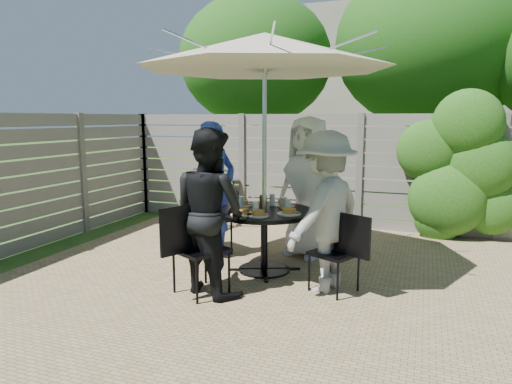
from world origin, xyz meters
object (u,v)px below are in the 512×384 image
(plate_left, at_px, (242,204))
(plate_extra, at_px, (258,214))
(patio_table, at_px, (264,229))
(bicycle, at_px, (227,195))
(glass_front, at_px, (256,208))
(plate_right, at_px, (289,212))
(syrup_jug, at_px, (263,202))
(chair_right, at_px, (335,269))
(person_left, at_px, (215,191))
(chair_left, at_px, (209,233))
(umbrella, at_px, (265,51))
(coffee_cup, at_px, (283,203))
(glass_right, at_px, (288,205))
(person_back, at_px, (308,188))
(plate_front, at_px, (242,212))
(chair_back, at_px, (313,234))
(person_front, at_px, (209,212))
(glass_left, at_px, (242,202))
(glass_back, at_px, (272,200))
(chair_front, at_px, (200,268))
(plate_back, at_px, (284,203))
(person_right, at_px, (325,212))

(plate_left, bearing_deg, plate_extra, -51.38)
(patio_table, distance_m, bicycle, 2.50)
(patio_table, bearing_deg, glass_front, -90.33)
(plate_right, bearing_deg, glass_front, -156.83)
(syrup_jug, bearing_deg, patio_table, -62.14)
(chair_right, bearing_deg, person_left, 3.26)
(chair_left, distance_m, chair_right, 1.93)
(patio_table, relative_size, plate_right, 5.63)
(plate_left, height_order, bicycle, bicycle)
(umbrella, bearing_deg, bicycle, 123.61)
(plate_extra, height_order, coffee_cup, coffee_cup)
(plate_extra, bearing_deg, glass_right, 56.55)
(person_back, distance_m, plate_front, 1.20)
(chair_back, relative_size, chair_left, 0.92)
(plate_left, relative_size, coffee_cup, 2.17)
(patio_table, bearing_deg, umbrella, -135.00)
(person_front, relative_size, glass_right, 12.01)
(chair_right, distance_m, plate_left, 1.42)
(chair_back, bearing_deg, bicycle, -107.33)
(patio_table, relative_size, bicycle, 0.77)
(syrup_jug, height_order, bicycle, bicycle)
(person_front, bearing_deg, chair_left, -40.70)
(umbrella, relative_size, plate_left, 13.86)
(chair_back, relative_size, glass_front, 6.41)
(chair_right, relative_size, glass_front, 6.07)
(person_left, relative_size, glass_left, 12.38)
(chair_back, bearing_deg, chair_left, -50.50)
(bicycle, bearing_deg, person_back, -33.77)
(chair_left, distance_m, glass_front, 1.22)
(chair_back, height_order, plate_right, chair_back)
(glass_back, bearing_deg, umbrella, -90.33)
(person_left, xyz_separation_m, syrup_jug, (0.73, -0.25, -0.05))
(coffee_cup, bearing_deg, bicycle, 129.15)
(person_front, height_order, chair_right, person_front)
(plate_right, bearing_deg, glass_left, 167.28)
(person_front, distance_m, glass_right, 0.97)
(glass_right, bearing_deg, syrup_jug, 167.42)
(plate_left, distance_m, glass_back, 0.37)
(patio_table, height_order, glass_front, glass_front)
(syrup_jug, bearing_deg, glass_front, -84.29)
(umbrella, height_order, glass_front, umbrella)
(chair_left, distance_m, chair_front, 1.37)
(plate_back, relative_size, coffee_cup, 2.17)
(glass_front, bearing_deg, bicycle, 120.34)
(chair_front, bearing_deg, person_right, -36.30)
(chair_right, height_order, person_right, person_right)
(chair_left, bearing_deg, person_left, 3.58)
(chair_back, distance_m, bicycle, 2.13)
(glass_front, bearing_deg, person_front, -122.75)
(chair_back, relative_size, chair_front, 0.94)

